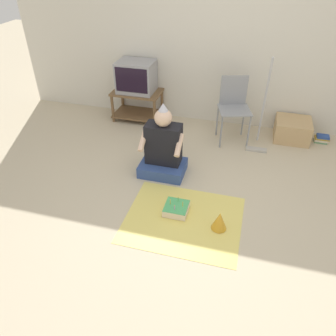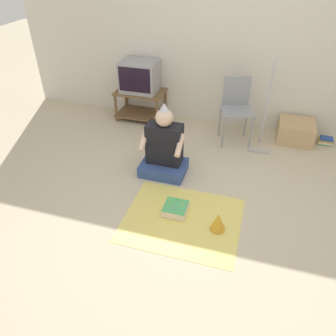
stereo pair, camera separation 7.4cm
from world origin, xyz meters
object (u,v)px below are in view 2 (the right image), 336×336
Objects in this scene: dust_mop at (263,125)px; person_seated at (164,150)px; folding_chair at (236,105)px; book_pile at (325,141)px; tv at (140,76)px; cardboard_box_stack at (295,131)px; birthday_cake at (176,209)px; party_hat_blue at (218,222)px.

dust_mop is 1.39× the size of person_seated.
person_seated is (-1.09, -0.87, -0.05)m from dust_mop.
book_pile is at bearing 10.08° from folding_chair.
tv is 0.61× the size of folding_chair.
tv reaches higher than cardboard_box_stack.
dust_mop is at bearing 63.85° from birthday_cake.
dust_mop is 5.14× the size of birthday_cake.
person_seated is at bearing -58.90° from tv.
tv is 0.43× the size of dust_mop.
cardboard_box_stack reaches higher than book_pile.
party_hat_blue is at bearing -14.50° from birthday_cake.
party_hat_blue reaches higher than birthday_cake.
person_seated is 3.69× the size of birthday_cake.
tv reaches higher than folding_chair.
tv is 2.40m from cardboard_box_stack.
dust_mop is 1.02m from book_pile.
person_seated is (-0.70, -1.05, -0.21)m from folding_chair.
birthday_cake is at bearing 165.50° from party_hat_blue.
tv is at bearing 121.10° from person_seated.
person_seated reaches higher than birthday_cake.
tv is at bearing 119.54° from birthday_cake.
tv is 1.12× the size of cardboard_box_stack.
folding_chair is 1.84× the size of cardboard_box_stack.
folding_chair is 4.47× the size of party_hat_blue.
party_hat_blue is at bearing -99.88° from dust_mop.
cardboard_box_stack is 2.47× the size of book_pile.
birthday_cake is (-0.37, -1.72, -0.48)m from folding_chair.
party_hat_blue is at bearing -110.05° from cardboard_box_stack.
book_pile is (0.88, 0.40, -0.32)m from dust_mop.
folding_chair is 0.70× the size of dust_mop.
tv is 0.60× the size of person_seated.
tv reaches higher than birthday_cake.
person_seated is at bearing -140.84° from cardboard_box_stack.
dust_mop is at bearing -24.87° from folding_chair.
folding_chair is at bearing -165.79° from cardboard_box_stack.
tv is 2.35m from birthday_cake.
birthday_cake is (0.33, -0.67, -0.27)m from person_seated.
folding_chair reaches higher than book_pile.
folding_chair is 3.61× the size of birthday_cake.
party_hat_blue is (0.80, -0.79, -0.21)m from person_seated.
tv is at bearing 179.48° from book_pile.
person_seated is 4.56× the size of party_hat_blue.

